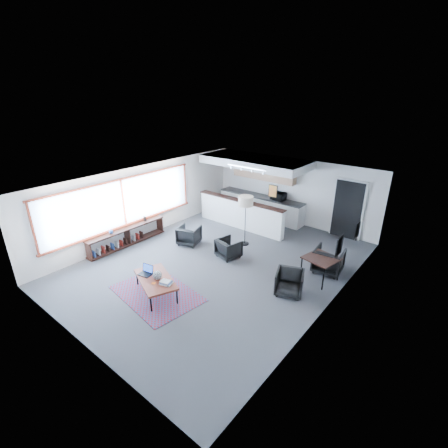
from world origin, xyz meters
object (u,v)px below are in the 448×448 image
Objects in this scene: armchair_right at (229,247)px; dining_chair_far at (328,261)px; coffee_table at (155,280)px; ceramic_pot at (157,275)px; floor_lamp at (246,203)px; book_stack at (166,282)px; microwave at (278,195)px; armchair_left at (189,234)px; dining_table at (321,260)px; laptop at (147,271)px; dining_chair_near at (289,283)px.

dining_chair_far reaches higher than armchair_right.
coffee_table is 5.01m from dining_chair_far.
ceramic_pot is 4.01m from floor_lamp.
book_stack is 0.62× the size of microwave.
armchair_left reaches higher than coffee_table.
dining_table is 1.73× the size of microwave.
armchair_left is at bearing 101.97° from laptop.
microwave is at bearing -71.35° from armchair_right.
laptop is 4.81m from dining_table.
book_stack is (0.41, 0.01, 0.08)m from coffee_table.
armchair_right is at bearing 15.85° from dining_chair_far.
coffee_table is at bearing 99.18° from armchair_left.
coffee_table is 1.68× the size of dining_table.
ceramic_pot is 0.42× the size of microwave.
book_stack is 0.20× the size of floor_lamp.
dining_chair_near is at bearing 72.33° from dining_chair_far.
coffee_table is 0.41m from book_stack.
laptop is at bearing 92.93° from armchair_left.
microwave reaches higher than book_stack.
coffee_table is 4.07m from floor_lamp.
dining_chair_far is (4.52, 1.26, -0.01)m from armchair_left.
armchair_left is (-1.09, 2.69, -0.19)m from laptop.
book_stack is at bearing -157.43° from dining_chair_near.
floor_lamp is at bearing -80.65° from microwave.
dining_table reaches higher than dining_chair_near.
laptop is at bearing 179.32° from book_stack.
dining_chair_far is 1.23× the size of microwave.
coffee_table is at bearing 98.65° from armchair_right.
laptop is 0.68× the size of microwave.
dining_table is (2.84, 0.58, 0.29)m from armchair_right.
ceramic_pot is 0.13× the size of floor_lamp.
microwave is at bearing 94.85° from book_stack.
coffee_table is 2.83m from armchair_right.
laptop is 0.22× the size of floor_lamp.
microwave is (-0.21, 6.43, 0.53)m from ceramic_pot.
laptop reaches higher than armchair_left.
ceramic_pot is 0.34× the size of armchair_right.
armchair_right reaches higher than coffee_table.
book_stack is at bearing -10.76° from laptop.
book_stack is 2.82m from armchair_right.
dining_chair_far is (2.66, 3.96, -0.17)m from book_stack.
dining_chair_far is at bearing 89.04° from dining_table.
floor_lamp reaches higher than book_stack.
armchair_left is 1.05× the size of armchair_right.
armchair_left is 4.57m from dining_table.
dining_table is at bearing 34.55° from laptop.
ceramic_pot is at bearing -161.42° from dining_chair_near.
dining_table is 1.25m from dining_chair_near.
ceramic_pot reaches higher than dining_chair_near.
dining_table is (3.42, 3.38, 0.09)m from laptop.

